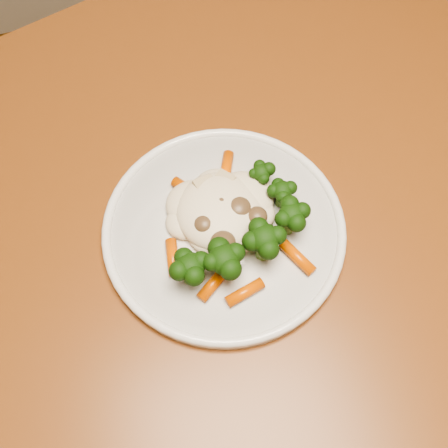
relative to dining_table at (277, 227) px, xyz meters
name	(u,v)px	position (x,y,z in m)	size (l,w,h in m)	color
dining_table	(277,227)	(0.00, 0.00, 0.00)	(1.35, 1.09, 0.75)	brown
plate	(224,230)	(-0.08, -0.04, 0.11)	(0.26, 0.26, 0.01)	white
meal	(232,223)	(-0.08, -0.05, 0.13)	(0.16, 0.18, 0.05)	#F2E4C2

